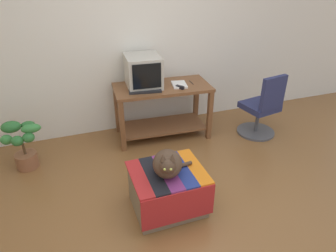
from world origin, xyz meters
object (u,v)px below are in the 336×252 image
(cat, at_px, (168,164))
(office_chair, at_px, (262,110))
(potted_plant, at_px, (23,145))
(desk, at_px, (162,102))
(ottoman_with_blanket, at_px, (168,190))
(keyboard, at_px, (145,91))
(book, at_px, (179,85))
(tv_monitor, at_px, (143,71))
(stapler, at_px, (180,87))

(cat, relative_size, office_chair, 0.50)
(cat, bearing_deg, office_chair, 48.26)
(cat, xyz_separation_m, potted_plant, (-1.32, 1.24, -0.26))
(desk, height_order, ottoman_with_blanket, desk)
(ottoman_with_blanket, relative_size, potted_plant, 1.18)
(keyboard, xyz_separation_m, book, (0.48, 0.06, 0.00))
(tv_monitor, bearing_deg, potted_plant, -165.66)
(tv_monitor, distance_m, office_chair, 1.68)
(book, height_order, office_chair, office_chair)
(desk, height_order, stapler, stapler)
(tv_monitor, height_order, stapler, tv_monitor)
(potted_plant, bearing_deg, office_chair, -5.00)
(potted_plant, distance_m, office_chair, 3.04)
(book, height_order, potted_plant, book)
(book, height_order, ottoman_with_blanket, book)
(tv_monitor, height_order, ottoman_with_blanket, tv_monitor)
(book, bearing_deg, potted_plant, -165.39)
(tv_monitor, bearing_deg, cat, -93.73)
(keyboard, xyz_separation_m, stapler, (0.44, -0.05, 0.01))
(ottoman_with_blanket, xyz_separation_m, cat, (-0.02, -0.05, 0.34))
(book, xyz_separation_m, potted_plant, (-1.96, -0.13, -0.44))
(office_chair, distance_m, stapler, 1.18)
(book, bearing_deg, stapler, -95.42)
(tv_monitor, xyz_separation_m, keyboard, (-0.04, -0.21, -0.18))
(stapler, bearing_deg, book, 38.68)
(cat, relative_size, potted_plant, 0.77)
(desk, relative_size, tv_monitor, 2.47)
(ottoman_with_blanket, height_order, cat, cat)
(ottoman_with_blanket, bearing_deg, keyboard, 83.22)
(book, xyz_separation_m, ottoman_with_blanket, (-0.63, -1.32, -0.52))
(office_chair, relative_size, stapler, 8.09)
(cat, bearing_deg, desk, 91.77)
(office_chair, bearing_deg, cat, 19.75)
(ottoman_with_blanket, distance_m, potted_plant, 1.79)
(potted_plant, bearing_deg, book, 3.67)
(tv_monitor, height_order, potted_plant, tv_monitor)
(ottoman_with_blanket, xyz_separation_m, potted_plant, (-1.34, 1.19, 0.08))
(book, xyz_separation_m, office_chair, (1.06, -0.39, -0.35))
(desk, relative_size, keyboard, 3.21)
(desk, xyz_separation_m, ottoman_with_blanket, (-0.41, -1.38, -0.27))
(office_chair, xyz_separation_m, stapler, (-1.09, 0.28, 0.36))
(desk, bearing_deg, tv_monitor, 161.32)
(stapler, bearing_deg, potted_plant, 145.59)
(potted_plant, bearing_deg, cat, -43.20)
(stapler, bearing_deg, ottoman_with_blanket, -151.11)
(office_chair, bearing_deg, keyboard, -22.24)
(desk, bearing_deg, ottoman_with_blanket, -102.64)
(keyboard, distance_m, potted_plant, 1.55)
(office_chair, height_order, stapler, office_chair)
(keyboard, distance_m, office_chair, 1.61)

